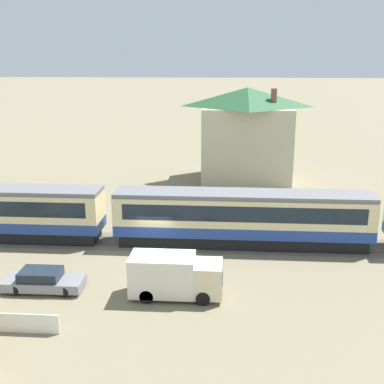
% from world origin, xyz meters
% --- Properties ---
extents(ground_plane, '(600.00, 600.00, 0.00)m').
position_xyz_m(ground_plane, '(0.00, 0.00, 0.00)').
color(ground_plane, '#7A7056').
extents(passenger_train, '(58.09, 2.88, 4.02)m').
position_xyz_m(passenger_train, '(6.44, 1.50, 2.23)').
color(passenger_train, '#234293').
rests_on(passenger_train, ground_plane).
extents(railway_track, '(100.49, 3.60, 0.04)m').
position_xyz_m(railway_track, '(5.57, 1.50, 0.01)').
color(railway_track, '#665B51').
rests_on(railway_track, ground_plane).
extents(station_house_dark_green_roof, '(10.28, 8.46, 10.21)m').
position_xyz_m(station_house_dark_green_roof, '(7.09, 21.16, 5.24)').
color(station_house_dark_green_roof, beige).
rests_on(station_house_dark_green_roof, ground_plane).
extents(parked_car_grey, '(4.73, 1.90, 1.27)m').
position_xyz_m(parked_car_grey, '(-5.75, -6.49, 0.60)').
color(parked_car_grey, gray).
rests_on(parked_car_grey, ground_plane).
extents(delivery_truck_cream, '(5.30, 2.15, 2.47)m').
position_xyz_m(delivery_truck_cream, '(2.11, -6.68, 1.28)').
color(delivery_truck_cream, beige).
rests_on(delivery_truck_cream, ground_plane).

